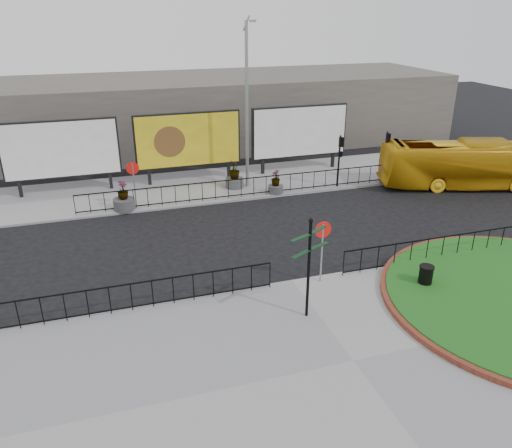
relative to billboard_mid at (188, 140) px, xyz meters
name	(u,v)px	position (x,y,z in m)	size (l,w,h in m)	color
ground	(292,283)	(1.50, -12.97, -2.60)	(90.00, 90.00, 0.00)	black
pavement_near	(353,362)	(1.50, -17.97, -2.54)	(30.00, 10.00, 0.12)	gray
pavement_far	(218,184)	(1.50, -0.97, -2.54)	(44.00, 6.00, 0.12)	gray
railing_near_left	(131,297)	(-4.50, -13.27, -1.93)	(10.00, 0.10, 1.10)	black
railing_near_right	(443,248)	(8.00, -13.27, -1.93)	(9.00, 0.10, 1.10)	black
railing_far	(247,187)	(2.50, -3.67, -1.93)	(18.00, 0.10, 1.10)	black
speed_sign_far	(133,175)	(-3.50, -3.57, -0.68)	(0.64, 0.07, 2.47)	gray
speed_sign_near	(323,238)	(2.50, -13.37, -0.68)	(0.64, 0.07, 2.47)	gray
billboard_left	(61,150)	(-7.00, 0.00, 0.00)	(6.20, 0.31, 4.10)	black
billboard_mid	(188,140)	(0.00, 0.00, 0.00)	(6.20, 0.31, 4.10)	black
billboard_right	(300,132)	(7.00, 0.00, 0.00)	(6.20, 0.31, 4.10)	black
lamp_post	(247,105)	(3.01, -1.97, 2.23)	(0.74, 0.18, 9.23)	gray
signal_pole_a	(340,153)	(8.00, -3.63, -0.50)	(0.22, 0.26, 3.00)	black
signal_pole_b	(386,149)	(11.00, -3.63, -0.50)	(0.22, 0.26, 3.00)	black
building_backdrop	(186,112)	(1.50, 9.03, -0.10)	(40.00, 10.00, 5.00)	#605B54
fingerpost_sign	(309,259)	(1.10, -15.35, -0.32)	(1.60, 0.97, 3.58)	black
litter_bin	(426,277)	(6.00, -14.99, -2.02)	(0.54, 0.54, 0.90)	black
bus	(467,164)	(15.19, -5.62, -1.23)	(2.30, 9.85, 2.74)	gold
planter_a	(124,200)	(-4.10, -3.57, -1.98)	(1.10, 1.10, 1.52)	#4C4C4F
planter_b	(234,177)	(2.22, -1.97, -1.88)	(1.04, 1.04, 1.63)	#4C4C4F
planter_c	(276,184)	(4.17, -3.57, -1.97)	(0.84, 0.84, 1.34)	#4C4C4F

